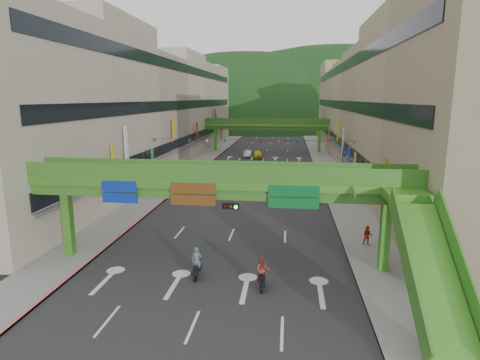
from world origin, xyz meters
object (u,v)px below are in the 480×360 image
at_px(scooter_rider_mid, 263,272).
at_px(scooter_rider_near, 197,264).
at_px(overpass_near, 231,193).
at_px(pedestrian_red, 367,237).
at_px(car_silver, 248,154).
at_px(car_yellow, 258,154).

bearing_deg(scooter_rider_mid, scooter_rider_near, 167.22).
bearing_deg(scooter_rider_near, overpass_near, 43.05).
height_order(scooter_rider_near, scooter_rider_mid, scooter_rider_near).
xyz_separation_m(scooter_rider_mid, pedestrian_red, (7.61, 7.97, -0.29)).
height_order(scooter_rider_mid, car_silver, scooter_rider_mid).
height_order(overpass_near, scooter_rider_near, overpass_near).
bearing_deg(overpass_near, scooter_rider_near, -136.95).
bearing_deg(car_yellow, pedestrian_red, -82.02).
distance_m(scooter_rider_mid, car_yellow, 53.87).
relative_size(car_yellow, pedestrian_red, 3.01).
bearing_deg(scooter_rider_mid, overpass_near, 129.34).
relative_size(overpass_near, pedestrian_red, 18.62).
distance_m(scooter_rider_near, pedestrian_red, 13.79).
height_order(scooter_rider_near, car_silver, scooter_rider_near).
xyz_separation_m(overpass_near, scooter_rider_near, (-1.96, -1.83, -4.24)).
bearing_deg(pedestrian_red, scooter_rider_mid, -125.82).
distance_m(car_silver, pedestrian_red, 48.49).
height_order(overpass_near, car_yellow, overpass_near).
distance_m(overpass_near, pedestrian_red, 12.03).
relative_size(scooter_rider_near, car_yellow, 0.46).
relative_size(scooter_rider_mid, car_yellow, 0.45).
relative_size(scooter_rider_near, pedestrian_red, 1.37).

